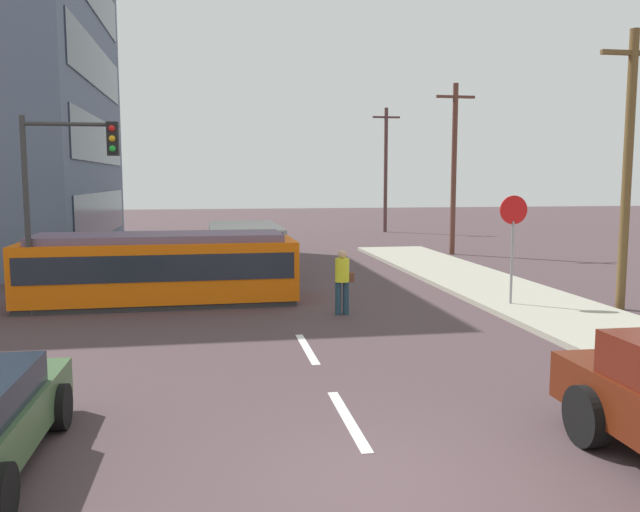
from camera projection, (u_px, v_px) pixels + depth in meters
The scene contains 15 objects.
ground_plane at pixel (285, 310), 17.22m from camera, with size 120.00×120.00×0.00m, color #47363A.
sidewalk_curb_right at pixel (610, 332), 14.43m from camera, with size 3.20×36.00×0.14m, color #A29E8D.
lane_stripe_1 at pixel (348, 419), 9.39m from camera, with size 0.16×2.40×0.01m, color silver.
lane_stripe_2 at pixel (307, 349), 13.30m from camera, with size 0.16×2.40×0.01m, color silver.
lane_stripe_3 at pixel (262, 271), 24.68m from camera, with size 0.16×2.40×0.01m, color silver.
lane_stripe_4 at pixel (251, 253), 30.55m from camera, with size 0.16×2.40×0.01m, color silver.
streetcar_tram at pixel (161, 267), 18.14m from camera, with size 7.49×2.65×1.95m.
city_bus at pixel (245, 246), 23.80m from camera, with size 2.56×5.35×1.78m.
pedestrian_crossing at pixel (342, 278), 16.57m from camera, with size 0.50×0.36×1.67m.
parked_sedan_mid at pixel (110, 264), 21.74m from camera, with size 2.10×4.04×1.19m.
stop_sign at pixel (513, 227), 17.20m from camera, with size 0.76×0.07×2.88m.
traffic_light_mast at pixel (63, 178), 16.30m from camera, with size 2.34×0.33×5.01m.
utility_pole_near at pixel (628, 166), 16.89m from camera, with size 1.80×0.24×7.24m.
utility_pole_mid at pixel (454, 166), 29.61m from camera, with size 1.80×0.24×7.72m.
utility_pole_far at pixel (386, 168), 42.33m from camera, with size 1.80×0.24×8.01m.
Camera 1 is at (-1.92, -6.85, 3.45)m, focal length 36.60 mm.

